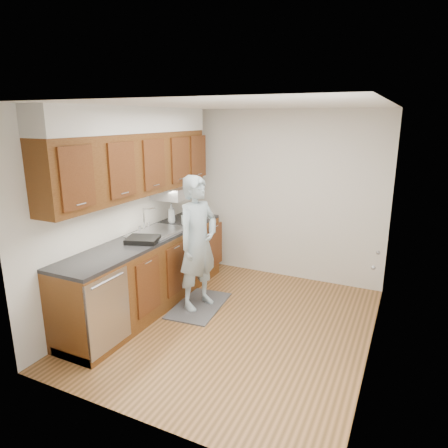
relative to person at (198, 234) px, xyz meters
name	(u,v)px	position (x,y,z in m)	size (l,w,h in m)	color
floor	(235,325)	(0.62, -0.24, -0.98)	(3.50, 3.50, 0.00)	#A46D3E
ceiling	(236,105)	(0.62, -0.24, 1.52)	(3.50, 3.50, 0.00)	white
wall_left	(127,210)	(-0.88, -0.24, 0.27)	(0.02, 3.50, 2.50)	silver
wall_right	(380,240)	(2.12, -0.24, 0.27)	(0.02, 3.50, 2.50)	silver
wall_back	(283,196)	(0.62, 1.51, 0.27)	(3.00, 0.02, 2.50)	silver
counter	(149,270)	(-0.58, -0.24, -0.49)	(0.64, 2.80, 1.30)	brown
upper_cabinets	(137,154)	(-0.71, -0.20, 0.97)	(0.47, 2.80, 1.21)	brown
closet_door	(379,253)	(2.10, 0.06, 0.05)	(0.02, 1.22, 2.05)	silver
floor_mat	(199,305)	(0.00, 0.00, -0.97)	(0.56, 0.96, 0.02)	#5C5C5F
person	(198,234)	(0.00, 0.00, 0.00)	(0.68, 0.45, 1.92)	#9BB2BD
soap_bottle_a	(171,213)	(-0.68, 0.46, 0.10)	(0.11, 0.11, 0.28)	silver
soap_bottle_b	(185,218)	(-0.46, 0.46, 0.06)	(0.08, 0.09, 0.19)	silver
soap_bottle_c	(188,213)	(-0.59, 0.77, 0.04)	(0.12, 0.12, 0.16)	silver
soda_can	(194,220)	(-0.34, 0.50, 0.02)	(0.07, 0.07, 0.12)	#A0261B
steel_can	(184,220)	(-0.48, 0.48, 0.02)	(0.07, 0.07, 0.12)	#A5A5AA
dish_rack	(143,240)	(-0.50, -0.46, -0.01)	(0.37, 0.31, 0.06)	black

